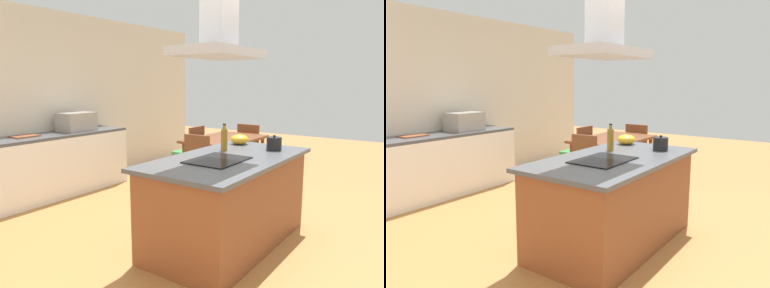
{
  "view_description": "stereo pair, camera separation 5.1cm",
  "coord_description": "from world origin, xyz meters",
  "views": [
    {
      "loc": [
        -3.08,
        -1.74,
        1.62
      ],
      "look_at": [
        -0.07,
        0.4,
        1.0
      ],
      "focal_mm": 33.98,
      "sensor_mm": 36.0,
      "label": 1
    },
    {
      "loc": [
        -3.05,
        -1.78,
        1.62
      ],
      "look_at": [
        -0.07,
        0.4,
        1.0
      ],
      "focal_mm": 33.98,
      "sensor_mm": 36.0,
      "label": 2
    }
  ],
  "objects": [
    {
      "name": "kitchen_island",
      "position": [
        0.0,
        0.0,
        0.45
      ],
      "size": [
        1.93,
        1.01,
        0.9
      ],
      "color": "brown",
      "rests_on": "ground"
    },
    {
      "name": "mixing_bowl",
      "position": [
        0.73,
        0.27,
        0.96
      ],
      "size": [
        0.21,
        0.21,
        0.12
      ],
      "primitive_type": "ellipsoid",
      "color": "gold",
      "rests_on": "kitchen_island"
    },
    {
      "name": "chair_at_left_end",
      "position": [
        1.04,
        1.18,
        0.51
      ],
      "size": [
        0.42,
        0.42,
        0.89
      ],
      "color": "#33934C",
      "rests_on": "ground"
    },
    {
      "name": "range_hood",
      "position": [
        -0.21,
        0.0,
        2.1
      ],
      "size": [
        0.9,
        0.55,
        0.78
      ],
      "color": "#ADADB2"
    },
    {
      "name": "cooktop",
      "position": [
        -0.21,
        0.0,
        0.91
      ],
      "size": [
        0.6,
        0.44,
        0.01
      ],
      "primitive_type": "cube",
      "color": "black",
      "rests_on": "kitchen_island"
    },
    {
      "name": "wall_back",
      "position": [
        0.0,
        3.25,
        1.35
      ],
      "size": [
        7.2,
        0.1,
        2.7
      ],
      "primitive_type": "cube",
      "color": "beige",
      "rests_on": "ground"
    },
    {
      "name": "chair_facing_back_wall",
      "position": [
        1.95,
        1.84,
        0.51
      ],
      "size": [
        0.42,
        0.42,
        0.89
      ],
      "color": "#33934C",
      "rests_on": "ground"
    },
    {
      "name": "back_counter",
      "position": [
        -0.17,
        2.88,
        0.45
      ],
      "size": [
        2.56,
        0.62,
        0.9
      ],
      "color": "white",
      "rests_on": "ground"
    },
    {
      "name": "countertop_microwave",
      "position": [
        0.38,
        2.88,
        1.04
      ],
      "size": [
        0.5,
        0.38,
        0.28
      ],
      "primitive_type": "cube",
      "color": "#9E9993",
      "rests_on": "back_counter"
    },
    {
      "name": "ground",
      "position": [
        0.0,
        1.5,
        0.0
      ],
      "size": [
        16.0,
        16.0,
        0.0
      ],
      "primitive_type": "plane",
      "color": "#AD753D"
    },
    {
      "name": "chair_at_right_end",
      "position": [
        2.87,
        1.18,
        0.51
      ],
      "size": [
        0.42,
        0.42,
        0.89
      ],
      "color": "#33934C",
      "rests_on": "ground"
    },
    {
      "name": "dining_table",
      "position": [
        1.95,
        1.18,
        0.67
      ],
      "size": [
        1.4,
        0.9,
        0.75
      ],
      "color": "brown",
      "rests_on": "ground"
    },
    {
      "name": "olive_oil_bottle",
      "position": [
        0.28,
        0.22,
        1.02
      ],
      "size": [
        0.07,
        0.07,
        0.29
      ],
      "color": "olive",
      "rests_on": "kitchen_island"
    },
    {
      "name": "tea_kettle",
      "position": [
        0.61,
        -0.22,
        0.97
      ],
      "size": [
        0.21,
        0.16,
        0.17
      ],
      "color": "black",
      "rests_on": "kitchen_island"
    },
    {
      "name": "cutting_board",
      "position": [
        -0.43,
        2.93,
        0.91
      ],
      "size": [
        0.34,
        0.24,
        0.02
      ],
      "primitive_type": "cube",
      "color": "brown",
      "rests_on": "back_counter"
    }
  ]
}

